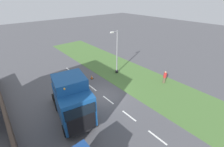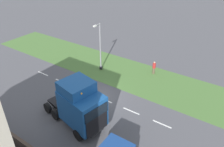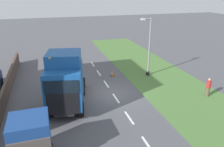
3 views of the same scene
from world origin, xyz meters
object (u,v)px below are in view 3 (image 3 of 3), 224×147
object	(u,v)px
lorry_cab	(65,82)
pedestrian	(208,87)
flatbed_truck	(31,144)
lamp_post	(149,51)
traffic_cone_lead	(112,74)

from	to	relation	value
lorry_cab	pedestrian	distance (m)	12.23
flatbed_truck	pedestrian	world-z (taller)	flatbed_truck
flatbed_truck	lamp_post	bearing A→B (deg)	41.19
traffic_cone_lead	lamp_post	bearing A→B (deg)	167.48
pedestrian	traffic_cone_lead	bearing A→B (deg)	-46.35
lorry_cab	lamp_post	world-z (taller)	lamp_post
traffic_cone_lead	flatbed_truck	bearing A→B (deg)	55.26
lamp_post	traffic_cone_lead	world-z (taller)	lamp_post
flatbed_truck	lorry_cab	bearing A→B (deg)	66.47
lorry_cab	pedestrian	world-z (taller)	lorry_cab
pedestrian	lorry_cab	bearing A→B (deg)	-6.56
lorry_cab	flatbed_truck	bearing A→B (deg)	78.43
lorry_cab	flatbed_truck	distance (m)	6.14
lamp_post	traffic_cone_lead	bearing A→B (deg)	-12.52
flatbed_truck	traffic_cone_lead	xyz separation A→B (m)	(-7.76, -11.19, -1.12)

